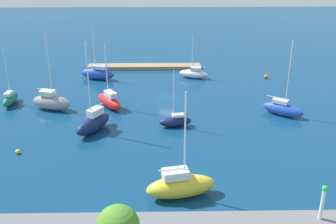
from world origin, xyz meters
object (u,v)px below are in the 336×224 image
Objects in this scene: sailboat_white_by_breakwater at (194,73)px; mooring_buoy_yellow at (18,152)px; harbor_beacon at (323,200)px; sailboat_navy_far_north at (175,121)px; sailboat_navy_west_end at (93,123)px; sailboat_red_near_pier at (109,101)px; sailboat_yellow_lone_south at (180,185)px; sailboat_blue_along_channel at (283,109)px; sailboat_green_outer_mooring at (10,99)px; sailboat_gray_center_basin at (51,102)px; mooring_buoy_orange at (266,76)px; pier_dock at (144,67)px; sailboat_blue_off_beacon at (98,73)px.

sailboat_white_by_breakwater is 37.49m from mooring_buoy_yellow.
harbor_beacon is 26.71m from sailboat_navy_far_north.
sailboat_red_near_pier is (-1.34, -8.46, -0.21)m from sailboat_navy_west_end.
sailboat_yellow_lone_south is at bearing 166.67° from sailboat_red_near_pier.
harbor_beacon is 14.50m from sailboat_yellow_lone_south.
sailboat_blue_along_channel is 1.26× the size of sailboat_green_outer_mooring.
sailboat_gray_center_basin reaches higher than mooring_buoy_orange.
sailboat_green_outer_mooring is 13.51× the size of mooring_buoy_orange.
sailboat_yellow_lone_south is 17.51× the size of mooring_buoy_orange.
sailboat_green_outer_mooring is 0.77× the size of sailboat_yellow_lone_south.
sailboat_navy_west_end is 1.25× the size of sailboat_red_near_pier.
harbor_beacon is at bearing 80.69° from sailboat_navy_west_end.
sailboat_yellow_lone_south is at bearing 154.57° from mooring_buoy_yellow.
mooring_buoy_yellow is at bearing -128.78° from sailboat_blue_along_channel.
mooring_buoy_orange reaches higher than pier_dock.
mooring_buoy_orange is (-13.56, 0.50, -0.54)m from sailboat_white_by_breakwater.
sailboat_green_outer_mooring reaches higher than sailboat_navy_far_north.
sailboat_white_by_breakwater is 11.78× the size of mooring_buoy_orange.
sailboat_red_near_pier is at bearing -89.41° from sailboat_green_outer_mooring.
sailboat_navy_far_north is 21.81m from mooring_buoy_yellow.
sailboat_white_by_breakwater is at bearing 47.55° from sailboat_gray_center_basin.
sailboat_red_near_pier is 12.40m from sailboat_navy_far_north.
sailboat_red_near_pier is at bearing 100.57° from sailboat_yellow_lone_south.
sailboat_navy_west_end is at bearing 110.14° from sailboat_blue_off_beacon.
harbor_beacon is 0.40× the size of sailboat_green_outer_mooring.
sailboat_gray_center_basin reaches higher than harbor_beacon.
sailboat_green_outer_mooring is at bearing 40.59° from pier_dock.
sailboat_blue_off_beacon is at bearing 97.96° from sailboat_yellow_lone_south.
sailboat_blue_along_channel is 34.45m from sailboat_blue_off_beacon.
sailboat_white_by_breakwater is at bearing -82.28° from sailboat_red_near_pier.
sailboat_navy_far_north reaches higher than mooring_buoy_orange.
sailboat_white_by_breakwater is at bearing 71.65° from sailboat_yellow_lone_south.
mooring_buoy_orange is at bearing -69.11° from sailboat_green_outer_mooring.
sailboat_yellow_lone_south reaches higher than mooring_buoy_yellow.
sailboat_blue_along_channel reaches higher than pier_dock.
mooring_buoy_yellow is (33.47, -15.58, -3.24)m from harbor_beacon.
sailboat_yellow_lone_south is at bearing -35.01° from sailboat_gray_center_basin.
sailboat_yellow_lone_south is 41.50m from mooring_buoy_orange.
sailboat_red_near_pier reaches higher than mooring_buoy_orange.
pier_dock is 20.16m from sailboat_red_near_pier.
sailboat_navy_west_end reaches higher than sailboat_blue_off_beacon.
sailboat_navy_far_north reaches higher than sailboat_white_by_breakwater.
sailboat_blue_off_beacon is at bearing -142.01° from sailboat_navy_west_end.
sailboat_navy_far_north is (16.44, 3.63, -0.23)m from sailboat_blue_along_channel.
sailboat_red_near_pier is 13.67m from sailboat_blue_off_beacon.
pier_dock is 53.10m from harbor_beacon.
mooring_buoy_orange is at bearing -143.88° from mooring_buoy_yellow.
sailboat_white_by_breakwater is at bearing 176.92° from sailboat_navy_west_end.
pier_dock is at bearing -14.89° from sailboat_white_by_breakwater.
sailboat_blue_along_channel is 1.14× the size of sailboat_red_near_pier.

